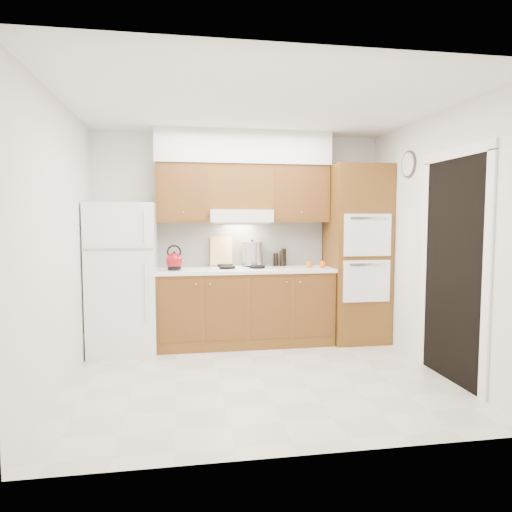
{
  "coord_description": "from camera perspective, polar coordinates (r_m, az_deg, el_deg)",
  "views": [
    {
      "loc": [
        -0.74,
        -4.27,
        1.54
      ],
      "look_at": [
        0.04,
        0.45,
        1.15
      ],
      "focal_mm": 32.0,
      "sensor_mm": 36.0,
      "label": 1
    }
  ],
  "objects": [
    {
      "name": "wall_back",
      "position": [
        5.82,
        -2.03,
        2.29
      ],
      "size": [
        3.6,
        0.02,
        2.6
      ],
      "primitive_type": "cube",
      "color": "silver",
      "rests_on": "floor"
    },
    {
      "name": "doorway",
      "position": [
        4.69,
        23.37,
        -1.72
      ],
      "size": [
        0.02,
        0.9,
        2.1
      ],
      "primitive_type": "cube",
      "color": "black",
      "rests_on": "floor"
    },
    {
      "name": "oven_cabinet",
      "position": [
        5.88,
        12.45,
        0.26
      ],
      "size": [
        0.7,
        0.65,
        2.2
      ],
      "primitive_type": "cube",
      "color": "brown",
      "rests_on": "floor"
    },
    {
      "name": "condiment_c",
      "position": [
        5.83,
        2.47,
        -0.45
      ],
      "size": [
        0.06,
        0.06,
        0.16
      ],
      "primitive_type": "cylinder",
      "rotation": [
        0.0,
        0.0,
        0.12
      ],
      "color": "black",
      "rests_on": "countertop"
    },
    {
      "name": "condiment_a",
      "position": [
        5.84,
        3.49,
        -0.15
      ],
      "size": [
        0.07,
        0.07,
        0.22
      ],
      "primitive_type": "cylinder",
      "rotation": [
        0.0,
        0.0,
        -0.12
      ],
      "color": "black",
      "rests_on": "countertop"
    },
    {
      "name": "upper_cab_over_hood",
      "position": [
        5.66,
        -2.09,
        8.56
      ],
      "size": [
        0.75,
        0.33,
        0.55
      ],
      "primitive_type": "cube",
      "color": "brown",
      "rests_on": "range_hood"
    },
    {
      "name": "base_cabinets",
      "position": [
        5.63,
        -1.36,
        -6.51
      ],
      "size": [
        2.11,
        0.6,
        0.9
      ],
      "primitive_type": "cube",
      "color": "brown",
      "rests_on": "floor"
    },
    {
      "name": "floor",
      "position": [
        4.6,
        0.48,
        -14.91
      ],
      "size": [
        3.6,
        3.6,
        0.0
      ],
      "primitive_type": "plane",
      "color": "beige",
      "rests_on": "ground"
    },
    {
      "name": "stock_pot",
      "position": [
        5.67,
        -0.51,
        0.31
      ],
      "size": [
        0.28,
        0.28,
        0.28
      ],
      "primitive_type": "cylinder",
      "rotation": [
        0.0,
        0.0,
        -0.04
      ],
      "color": "silver",
      "rests_on": "cooktop"
    },
    {
      "name": "condiment_b",
      "position": [
        5.8,
        3.28,
        -0.34
      ],
      "size": [
        0.08,
        0.08,
        0.19
      ],
      "primitive_type": "cylinder",
      "rotation": [
        0.0,
        0.0,
        0.43
      ],
      "color": "black",
      "rests_on": "countertop"
    },
    {
      "name": "upper_cab_right",
      "position": [
        5.8,
        5.26,
        7.71
      ],
      "size": [
        0.73,
        0.33,
        0.7
      ],
      "primitive_type": "cube",
      "color": "brown",
      "rests_on": "wall_back"
    },
    {
      "name": "orange_far",
      "position": [
        5.68,
        6.66,
        -1.02
      ],
      "size": [
        0.11,
        0.11,
        0.08
      ],
      "primitive_type": "sphere",
      "rotation": [
        0.0,
        0.0,
        0.38
      ],
      "color": "#DB570B",
      "rests_on": "countertop"
    },
    {
      "name": "soffit",
      "position": [
        5.71,
        -1.57,
        13.33
      ],
      "size": [
        2.13,
        0.36,
        0.4
      ],
      "primitive_type": "cube",
      "color": "silver",
      "rests_on": "wall_back"
    },
    {
      "name": "orange_near",
      "position": [
        5.68,
        8.33,
        -1.03
      ],
      "size": [
        0.09,
        0.09,
        0.08
      ],
      "primitive_type": "sphere",
      "rotation": [
        0.0,
        0.0,
        -0.07
      ],
      "color": "#F1520C",
      "rests_on": "countertop"
    },
    {
      "name": "range_hood",
      "position": [
        5.59,
        -2.0,
        5.02
      ],
      "size": [
        0.75,
        0.45,
        0.15
      ],
      "primitive_type": "cube",
      "color": "silver",
      "rests_on": "wall_back"
    },
    {
      "name": "countertop",
      "position": [
        5.55,
        -1.35,
        -1.76
      ],
      "size": [
        2.13,
        0.62,
        0.04
      ],
      "primitive_type": "cube",
      "color": "white",
      "rests_on": "base_cabinets"
    },
    {
      "name": "wall_left",
      "position": [
        4.4,
        -23.26,
        1.16
      ],
      "size": [
        0.02,
        3.0,
        2.6
      ],
      "primitive_type": "cube",
      "color": "silver",
      "rests_on": "floor"
    },
    {
      "name": "wall_right",
      "position": [
        4.97,
        21.4,
        1.58
      ],
      "size": [
        0.02,
        3.0,
        2.6
      ],
      "primitive_type": "cube",
      "color": "silver",
      "rests_on": "floor"
    },
    {
      "name": "backsplash",
      "position": [
        5.81,
        -1.76,
        1.5
      ],
      "size": [
        2.11,
        0.03,
        0.56
      ],
      "primitive_type": "cube",
      "color": "white",
      "rests_on": "countertop"
    },
    {
      "name": "wall_clock",
      "position": [
        5.47,
        18.54,
        10.82
      ],
      "size": [
        0.02,
        0.3,
        0.3
      ],
      "primitive_type": "cylinder",
      "rotation": [
        0.0,
        1.57,
        0.0
      ],
      "color": "#3F3833",
      "rests_on": "wall_right"
    },
    {
      "name": "ceiling",
      "position": [
        4.46,
        0.51,
        18.41
      ],
      "size": [
        3.6,
        3.6,
        0.0
      ],
      "primitive_type": "plane",
      "color": "white",
      "rests_on": "wall_back"
    },
    {
      "name": "fridge",
      "position": [
        5.49,
        -16.24,
        -2.64
      ],
      "size": [
        0.75,
        0.72,
        1.72
      ],
      "primitive_type": "cube",
      "color": "white",
      "rests_on": "floor"
    },
    {
      "name": "kettle",
      "position": [
        5.41,
        -10.19,
        -0.63
      ],
      "size": [
        0.21,
        0.21,
        0.19
      ],
      "primitive_type": "sphere",
      "rotation": [
        0.0,
        0.0,
        -0.09
      ],
      "color": "maroon",
      "rests_on": "countertop"
    },
    {
      "name": "cooktop",
      "position": [
        5.56,
        -1.89,
        -1.48
      ],
      "size": [
        0.74,
        0.5,
        0.01
      ],
      "primitive_type": "cube",
      "color": "white",
      "rests_on": "countertop"
    },
    {
      "name": "cutting_board",
      "position": [
        5.7,
        -4.38,
        0.62
      ],
      "size": [
        0.28,
        0.11,
        0.36
      ],
      "primitive_type": "cube",
      "rotation": [
        -0.21,
        0.0,
        -0.08
      ],
      "color": "#DDAC71",
      "rests_on": "countertop"
    },
    {
      "name": "upper_cab_left",
      "position": [
        5.61,
        -9.16,
        7.77
      ],
      "size": [
        0.63,
        0.33,
        0.7
      ],
      "primitive_type": "cube",
      "color": "brown",
      "rests_on": "wall_back"
    }
  ]
}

